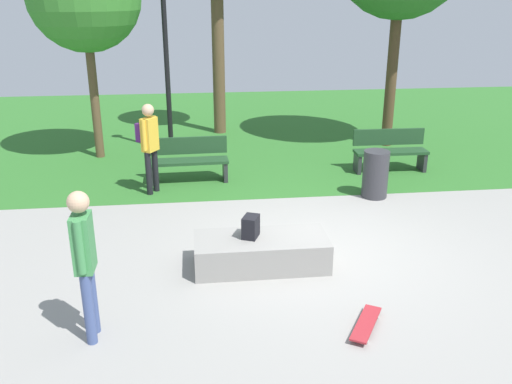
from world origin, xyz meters
The scene contains 11 objects.
ground_plane centered at (0.00, 0.00, 0.00)m, with size 28.00×28.00×0.00m, color gray.
grass_lawn centered at (0.00, 8.13, 0.00)m, with size 26.60×11.74×0.01m, color #2D6B28.
concrete_ledge centered at (-1.10, -0.43, 0.23)m, with size 1.92×0.84×0.45m, color gray.
backpack_on_ledge centered at (-1.25, -0.38, 0.61)m, with size 0.28×0.20×0.32m, color black.
skater_performing_trick centered at (-3.25, -1.94, 1.07)m, with size 0.24×0.43×1.80m.
skateboard_by_ledge centered at (-0.06, -2.14, 0.06)m, with size 0.58×0.79×0.08m.
park_bench_near_lamppost centered at (2.29, 3.72, 0.48)m, with size 1.61×0.49×0.91m.
park_bench_near_path centered at (-2.12, 3.51, 0.48)m, with size 1.61×0.52×0.91m.
lamp_post centered at (-2.57, 5.80, 2.40)m, with size 0.28×0.28×3.91m.
trash_bin centered at (1.44, 2.15, 0.46)m, with size 0.49×0.49×0.92m, color #333338.
pedestrian_with_backpack centered at (-2.87, 2.88, 1.07)m, with size 0.44×0.43×1.78m.
Camera 1 is at (-2.00, -7.51, 3.79)m, focal length 38.40 mm.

